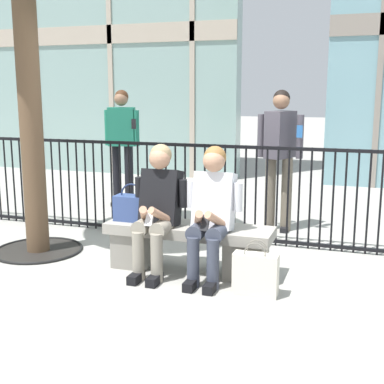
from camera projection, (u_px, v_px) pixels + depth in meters
ground_plane at (189, 270)px, 4.97m from camera, size 60.00×60.00×0.00m
stone_bench at (189, 243)px, 4.92m from camera, size 1.60×0.44×0.45m
seated_person_with_phone at (158, 205)px, 4.81m from camera, size 0.52×0.66×1.21m
seated_person_companion at (211, 209)px, 4.64m from camera, size 0.52×0.66×1.21m
handbag_on_bench at (132, 207)px, 5.03m from camera, size 0.33×0.18×0.37m
shopping_bag at (256, 274)px, 4.34m from camera, size 0.38×0.14×0.47m
bystander_at_railing at (122, 139)px, 7.61m from camera, size 0.55×0.32×1.71m
bystander_further_back at (280, 149)px, 6.23m from camera, size 0.55×0.44×1.71m
plaza_railing at (220, 193)px, 5.87m from camera, size 8.22×0.04×1.11m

